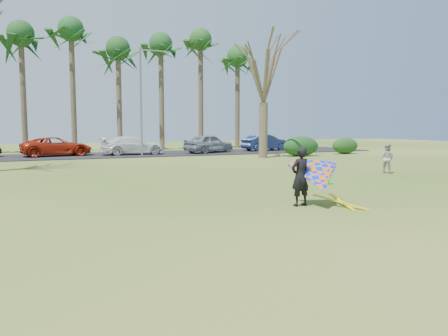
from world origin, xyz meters
name	(u,v)px	position (x,y,z in m)	size (l,w,h in m)	color
ground	(254,217)	(0.00, 0.00, 0.00)	(100.00, 100.00, 0.00)	#225512
parking_strip	(108,155)	(0.00, 25.00, 0.03)	(46.00, 7.00, 0.06)	black
palm_4	(21,35)	(-6.00, 31.00, 9.85)	(4.84, 4.84, 11.54)	#4D3D2E
palm_5	(71,31)	(-2.00, 31.00, 10.52)	(4.84, 4.84, 12.24)	#4C3B2D
palm_6	(118,50)	(2.00, 31.00, 9.17)	(4.84, 4.84, 10.84)	#4D402E
palm_7	(161,45)	(6.00, 31.00, 9.85)	(4.84, 4.84, 11.54)	#47392A
palm_8	(201,41)	(10.00, 31.00, 10.52)	(4.84, 4.84, 12.24)	#4F3D2F
palm_9	(238,58)	(14.00, 31.00, 9.17)	(4.84, 4.84, 10.84)	#453629
bare_tree_right	(264,66)	(10.00, 18.00, 6.57)	(6.27, 6.27, 9.21)	#4E412F
streetlight	(143,96)	(2.16, 22.00, 4.46)	(2.28, 0.18, 8.00)	gray
hedge_near	(301,146)	(13.38, 18.23, 0.76)	(3.04, 1.38, 1.52)	#153B17
hedge_far	(345,146)	(18.23, 19.06, 0.67)	(2.42, 1.14, 1.34)	#183D16
car_2	(57,146)	(-3.75, 25.16, 0.77)	(2.35, 5.09, 1.41)	#B1230E
car_3	(133,145)	(1.81, 24.44, 0.78)	(2.00, 4.93, 1.43)	white
car_4	(209,143)	(8.19, 24.23, 0.84)	(1.83, 4.55, 1.55)	gray
car_5	(265,143)	(14.00, 24.98, 0.79)	(1.54, 4.41, 1.45)	navy
pedestrian_a	(387,158)	(10.80, 6.62, 0.74)	(0.72, 0.56, 1.48)	#AEAFAA
kite_flyer	(316,178)	(2.35, 0.62, 0.85)	(2.13, 2.39, 2.02)	black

